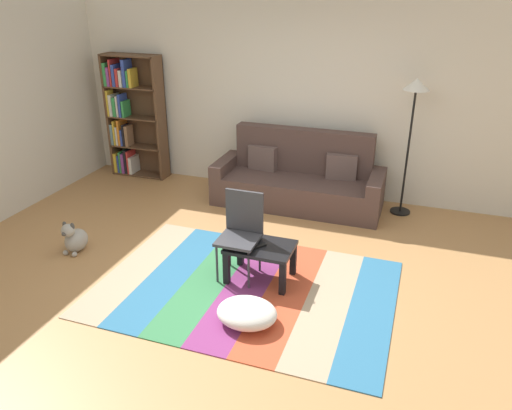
% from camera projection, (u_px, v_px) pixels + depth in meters
% --- Properties ---
extents(ground_plane, '(14.00, 14.00, 0.00)m').
position_uv_depth(ground_plane, '(239.00, 277.00, 5.16)').
color(ground_plane, '#B27F4C').
extents(back_wall, '(6.80, 0.10, 2.70)m').
position_uv_depth(back_wall, '(304.00, 98.00, 6.80)').
color(back_wall, silver).
rests_on(back_wall, ground_plane).
extents(left_wall, '(0.10, 5.50, 2.70)m').
position_uv_depth(left_wall, '(9.00, 108.00, 6.27)').
color(left_wall, beige).
rests_on(left_wall, ground_plane).
extents(rug, '(2.90, 2.03, 0.01)m').
position_uv_depth(rug, '(246.00, 288.00, 4.96)').
color(rug, tan).
rests_on(rug, ground_plane).
extents(couch, '(2.26, 0.80, 1.00)m').
position_uv_depth(couch, '(299.00, 181.00, 6.74)').
color(couch, '#4C3833').
rests_on(couch, ground_plane).
extents(bookshelf, '(0.90, 0.28, 1.86)m').
position_uv_depth(bookshelf, '(130.00, 117.00, 7.56)').
color(bookshelf, brown).
rests_on(bookshelf, ground_plane).
extents(coffee_table, '(0.67, 0.47, 0.38)m').
position_uv_depth(coffee_table, '(260.00, 252.00, 5.00)').
color(coffee_table, black).
rests_on(coffee_table, rug).
extents(pouf, '(0.55, 0.46, 0.20)m').
position_uv_depth(pouf, '(247.00, 313.00, 4.42)').
color(pouf, white).
rests_on(pouf, rug).
extents(dog, '(0.22, 0.35, 0.40)m').
position_uv_depth(dog, '(75.00, 239.00, 5.59)').
color(dog, '#9E998E').
rests_on(dog, ground_plane).
extents(standing_lamp, '(0.32, 0.32, 1.76)m').
position_uv_depth(standing_lamp, '(414.00, 103.00, 6.00)').
color(standing_lamp, black).
rests_on(standing_lamp, ground_plane).
extents(tv_remote, '(0.13, 0.14, 0.02)m').
position_uv_depth(tv_remote, '(259.00, 246.00, 4.93)').
color(tv_remote, black).
rests_on(tv_remote, coffee_table).
extents(folding_chair, '(0.40, 0.40, 0.90)m').
position_uv_depth(folding_chair, '(241.00, 227.00, 5.02)').
color(folding_chair, '#38383D').
rests_on(folding_chair, ground_plane).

